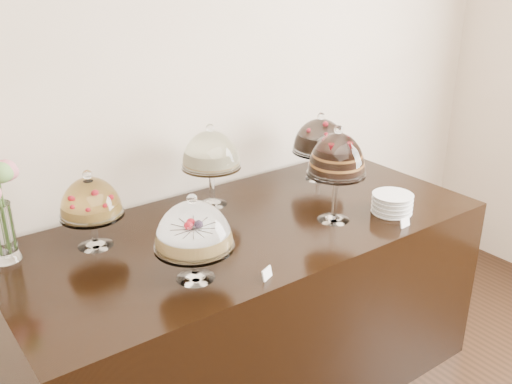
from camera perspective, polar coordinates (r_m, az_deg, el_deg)
wall_back at (r=2.76m, az=-12.06°, el=10.74°), size 5.00×0.04×3.00m
display_counter at (r=2.84m, az=-0.61°, el=-11.49°), size 2.20×1.00×0.90m
cake_stand_sugar_sponge at (r=2.12m, az=-6.27°, el=-3.75°), size 0.30×0.30×0.35m
cake_stand_choco_layer at (r=2.58m, az=8.10°, el=3.39°), size 0.27×0.27×0.46m
cake_stand_cheesecake at (r=2.75m, az=-4.54°, el=3.92°), size 0.29×0.29×0.41m
cake_stand_dark_choco at (r=3.10m, az=6.44°, el=5.36°), size 0.30×0.30×0.37m
cake_stand_fruit_tart at (r=2.45m, az=-16.22°, el=-0.86°), size 0.26×0.26×0.34m
plate_stack at (r=2.80m, az=13.46°, el=-1.13°), size 0.19×0.19×0.09m
price_card_left at (r=2.19m, az=1.10°, el=-8.15°), size 0.06×0.04×0.04m
price_card_right at (r=2.68m, az=14.67°, el=-2.96°), size 0.06×0.02×0.04m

